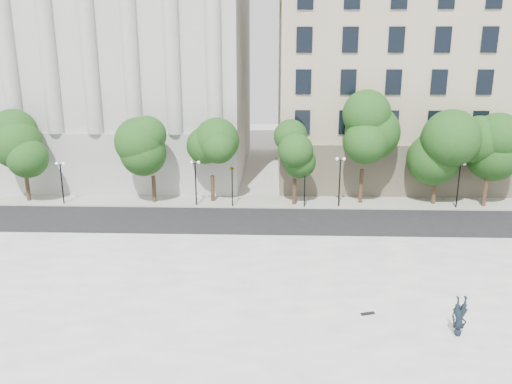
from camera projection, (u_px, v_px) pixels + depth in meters
ground at (241, 351)px, 22.46m from camera, size 160.00×160.00×0.00m
plaza at (245, 313)px, 25.30m from camera, size 44.00×22.00×0.45m
street at (256, 223)px, 39.83m from camera, size 60.00×8.00×0.02m
far_sidewalk at (258, 202)px, 45.60m from camera, size 60.00×4.00×0.12m
building_west at (113, 57)px, 56.92m from camera, size 31.50×27.65×25.60m
building_east at (438, 73)px, 56.43m from camera, size 36.00×26.15×23.00m
traffic_light_west at (232, 167)px, 43.11m from camera, size 0.94×1.59×4.14m
traffic_light_east at (305, 167)px, 42.87m from camera, size 0.62×1.87×4.24m
person_lying at (458, 330)px, 22.84m from camera, size 0.74×1.96×0.53m
skateboard at (368, 314)px, 24.76m from camera, size 0.73×0.39×0.07m
street_trees at (312, 146)px, 43.70m from camera, size 45.05×5.06×8.17m
lamp_posts at (265, 175)px, 43.49m from camera, size 35.71×0.28×4.51m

